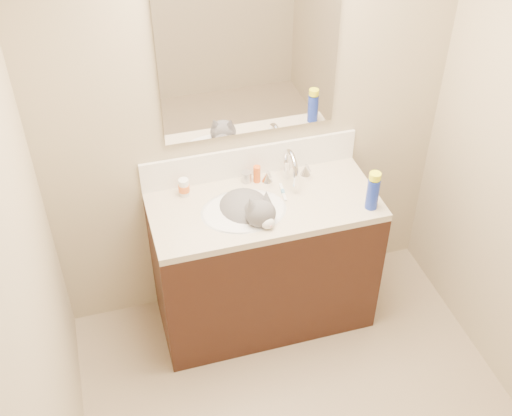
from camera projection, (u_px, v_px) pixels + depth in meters
room_shell at (347, 233)px, 2.21m from camera, size 2.24×2.54×2.52m
vanity_cabinet at (264, 265)px, 3.62m from camera, size 1.20×0.55×0.82m
counter_slab at (264, 206)px, 3.35m from camera, size 1.20×0.55×0.04m
basin at (244, 221)px, 3.33m from camera, size 0.45×0.36×0.14m
faucet at (289, 169)px, 3.42m from camera, size 0.28×0.20×0.21m
cat at (248, 213)px, 3.32m from camera, size 0.40×0.44×0.32m
backsplash at (251, 161)px, 3.47m from camera, size 1.20×0.02×0.18m
mirror at (250, 61)px, 3.10m from camera, size 0.90×0.02×0.80m
pill_bottle at (184, 187)px, 3.36m from camera, size 0.07×0.07×0.10m
pill_label at (184, 188)px, 3.36m from camera, size 0.08×0.08×0.04m
silver_jar at (246, 177)px, 3.46m from camera, size 0.07×0.07×0.06m
amber_bottle at (257, 174)px, 3.45m from camera, size 0.05×0.05×0.10m
toothbrush at (283, 192)px, 3.40m from camera, size 0.03×0.15×0.01m
toothbrush_head at (283, 192)px, 3.40m from camera, size 0.02×0.03×0.02m
spray_can at (373, 194)px, 3.25m from camera, size 0.07×0.07×0.17m
spray_cap at (375, 176)px, 3.18m from camera, size 0.07×0.07×0.04m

